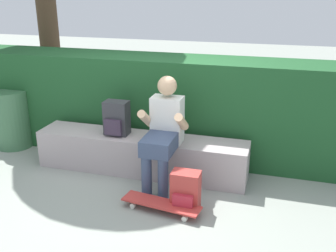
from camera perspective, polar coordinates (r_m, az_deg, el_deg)
The scene contains 8 objects.
ground_plane at distance 4.35m, azimuth -5.90°, elevation -9.06°, with size 24.00×24.00×0.00m, color gray.
bench_main at distance 4.61m, azimuth -3.99°, elevation -4.12°, with size 2.50×0.46×0.45m.
person_skater at distance 4.16m, azimuth -0.68°, elevation -0.49°, with size 0.49×0.62×1.20m.
skateboard_near_person at distance 3.90m, azimuth -1.01°, elevation -11.39°, with size 0.82×0.31×0.09m.
backpack_on_bench at distance 4.56m, azimuth -7.59°, elevation 1.09°, with size 0.28×0.23×0.40m.
backpack_on_ground at distance 3.88m, azimuth 2.57°, elevation -9.59°, with size 0.28×0.23×0.40m.
hedge_row at distance 5.09m, azimuth -2.33°, elevation 3.14°, with size 5.22×0.72×1.27m.
trash_bin at distance 5.70m, azimuth -21.96°, elevation 1.00°, with size 0.49×0.49×0.79m.
Camera 1 is at (1.49, -3.51, 2.10)m, focal length 41.46 mm.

